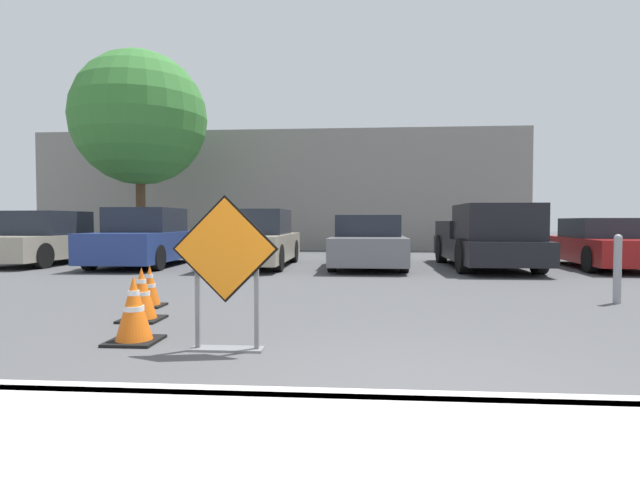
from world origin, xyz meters
name	(u,v)px	position (x,y,z in m)	size (l,w,h in m)	color
ground_plane	(373,268)	(0.00, 10.00, 0.00)	(96.00, 96.00, 0.00)	#4C4C4F
curb_lip	(423,407)	(0.00, 0.00, 0.07)	(29.90, 0.20, 0.14)	beige
road_closed_sign	(226,265)	(-1.64, 1.46, 0.82)	(1.00, 0.20, 1.46)	black
traffic_cone_nearest	(134,310)	(-2.65, 1.73, 0.33)	(0.49, 0.49, 0.68)	black
traffic_cone_second	(142,295)	(-3.05, 2.81, 0.32)	(0.48, 0.48, 0.66)	black
traffic_cone_third	(150,287)	(-3.37, 3.79, 0.29)	(0.39, 0.39, 0.60)	black
parked_car_nearest	(48,240)	(-9.24, 10.51, 0.68)	(1.99, 4.25, 1.51)	#A39984
parked_car_second	(145,240)	(-6.21, 10.15, 0.72)	(1.97, 4.25, 1.58)	navy
parked_car_third	(256,240)	(-3.17, 10.25, 0.70)	(1.94, 4.52, 1.54)	#A39984
parked_car_fourth	(368,243)	(-0.14, 10.28, 0.64)	(1.99, 4.54, 1.38)	slate
pickup_truck	(488,240)	(2.90, 9.90, 0.74)	(1.97, 5.11, 1.63)	black
parked_car_fifth	(602,245)	(5.94, 10.40, 0.61)	(2.00, 4.46, 1.30)	maroon
bollard_nearest	(618,267)	(3.43, 4.58, 0.54)	(0.12, 0.12, 1.03)	gray
building_facade_backdrop	(284,193)	(-3.89, 20.28, 2.55)	(21.12, 5.00, 5.09)	gray
street_tree_behind_lot	(140,119)	(-7.93, 13.74, 4.77)	(4.58, 4.58, 7.06)	#513823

